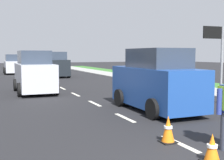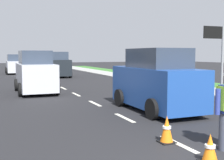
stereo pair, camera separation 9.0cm
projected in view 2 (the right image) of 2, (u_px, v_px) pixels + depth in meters
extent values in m
plane|color=black|center=(46.00, 80.00, 23.68)|extent=(96.00, 96.00, 0.00)
cube|color=#9E9E99|center=(211.00, 92.00, 16.22)|extent=(2.40, 72.00, 0.14)
cube|color=silver|center=(178.00, 144.00, 6.79)|extent=(0.14, 1.40, 0.01)
cube|color=silver|center=(124.00, 118.00, 9.56)|extent=(0.14, 1.40, 0.01)
cube|color=silver|center=(95.00, 103.00, 12.33)|extent=(0.14, 1.40, 0.01)
cube|color=silver|center=(76.00, 94.00, 15.10)|extent=(0.14, 1.40, 0.01)
cube|color=silver|center=(63.00, 88.00, 17.86)|extent=(0.14, 1.40, 0.01)
cube|color=silver|center=(54.00, 84.00, 20.63)|extent=(0.14, 1.40, 0.01)
cube|color=silver|center=(46.00, 80.00, 23.40)|extent=(0.14, 1.40, 0.01)
cube|color=silver|center=(41.00, 77.00, 26.17)|extent=(0.14, 1.40, 0.01)
cube|color=silver|center=(36.00, 75.00, 28.94)|extent=(0.14, 1.40, 0.01)
cube|color=silver|center=(32.00, 73.00, 31.71)|extent=(0.14, 1.40, 0.01)
cube|color=silver|center=(29.00, 72.00, 34.48)|extent=(0.14, 1.40, 0.01)
cube|color=silver|center=(26.00, 70.00, 37.25)|extent=(0.14, 1.40, 0.01)
cube|color=silver|center=(24.00, 69.00, 40.02)|extent=(0.14, 1.40, 0.01)
cube|color=silver|center=(22.00, 68.00, 42.79)|extent=(0.14, 1.40, 0.01)
cube|color=silver|center=(20.00, 67.00, 45.56)|extent=(0.14, 1.40, 0.01)
cube|color=silver|center=(19.00, 67.00, 48.33)|extent=(0.14, 1.40, 0.01)
cylinder|color=#383D4C|center=(223.00, 132.00, 6.31)|extent=(0.18, 0.18, 0.82)
cylinder|color=navy|center=(218.00, 102.00, 6.20)|extent=(0.11, 0.11, 0.55)
cylinder|color=gray|center=(222.00, 65.00, 12.21)|extent=(0.10, 0.10, 3.20)
cube|color=white|center=(215.00, 32.00, 11.97)|extent=(1.10, 0.05, 0.44)
cube|color=black|center=(215.00, 32.00, 11.95)|extent=(1.16, 0.04, 0.50)
cube|color=black|center=(167.00, 142.00, 6.90)|extent=(0.36, 0.36, 0.03)
cone|color=orange|center=(167.00, 129.00, 6.87)|extent=(0.30, 0.30, 0.61)
cylinder|color=white|center=(167.00, 127.00, 6.87)|extent=(0.20, 0.20, 0.06)
cone|color=orange|center=(210.00, 148.00, 5.60)|extent=(0.30, 0.30, 0.53)
cylinder|color=white|center=(210.00, 146.00, 5.60)|extent=(0.20, 0.20, 0.06)
cube|color=silver|center=(15.00, 67.00, 30.94)|extent=(1.61, 3.91, 1.16)
cube|color=#2D3847|center=(15.00, 58.00, 30.95)|extent=(1.42, 2.15, 0.70)
cylinder|color=black|center=(24.00, 71.00, 30.17)|extent=(0.22, 0.68, 0.68)
cylinder|color=black|center=(7.00, 71.00, 29.55)|extent=(0.22, 0.68, 0.68)
cylinder|color=black|center=(22.00, 70.00, 32.41)|extent=(0.22, 0.68, 0.68)
cylinder|color=black|center=(6.00, 70.00, 31.79)|extent=(0.22, 0.68, 0.68)
cube|color=#1E4799|center=(156.00, 87.00, 10.77)|extent=(1.71, 4.19, 1.40)
cube|color=#2D3847|center=(158.00, 58.00, 10.58)|extent=(1.51, 2.31, 0.70)
cylinder|color=black|center=(120.00, 98.00, 11.69)|extent=(0.22, 0.68, 0.68)
cylinder|color=black|center=(158.00, 95.00, 12.35)|extent=(0.22, 0.68, 0.68)
cylinder|color=black|center=(153.00, 109.00, 9.29)|extent=(0.22, 0.68, 0.68)
cylinder|color=black|center=(198.00, 105.00, 9.95)|extent=(0.22, 0.68, 0.68)
cube|color=black|center=(57.00, 67.00, 26.66)|extent=(1.72, 4.06, 1.39)
cube|color=#2D3847|center=(57.00, 56.00, 26.47)|extent=(1.51, 2.23, 0.70)
cylinder|color=black|center=(45.00, 73.00, 27.54)|extent=(0.22, 0.68, 0.68)
cylinder|color=black|center=(64.00, 72.00, 28.19)|extent=(0.22, 0.68, 0.68)
cylinder|color=black|center=(50.00, 74.00, 25.21)|extent=(0.22, 0.68, 0.68)
cylinder|color=black|center=(70.00, 74.00, 25.87)|extent=(0.22, 0.68, 0.68)
cube|color=silver|center=(36.00, 77.00, 15.73)|extent=(1.73, 4.01, 1.37)
cube|color=#2D3847|center=(35.00, 57.00, 15.73)|extent=(1.52, 2.21, 0.70)
cylinder|color=black|center=(57.00, 88.00, 14.96)|extent=(0.22, 0.68, 0.68)
cylinder|color=black|center=(21.00, 90.00, 14.29)|extent=(0.22, 0.68, 0.68)
cylinder|color=black|center=(48.00, 84.00, 17.25)|extent=(0.22, 0.68, 0.68)
cylinder|color=black|center=(17.00, 85.00, 16.59)|extent=(0.22, 0.68, 0.68)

